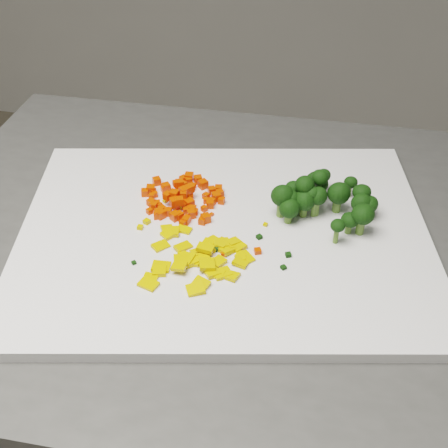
% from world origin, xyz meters
% --- Properties ---
extents(cutting_board, '(0.56, 0.48, 0.01)m').
position_xyz_m(cutting_board, '(0.34, 0.24, 0.91)').
color(cutting_board, silver).
rests_on(cutting_board, counter_block).
extents(carrot_pile, '(0.11, 0.11, 0.03)m').
position_xyz_m(carrot_pile, '(0.27, 0.28, 0.93)').
color(carrot_pile, '#EF2B02').
rests_on(carrot_pile, cutting_board).
extents(pepper_pile, '(0.12, 0.12, 0.02)m').
position_xyz_m(pepper_pile, '(0.31, 0.18, 0.92)').
color(pepper_pile, '#D6A20B').
rests_on(pepper_pile, cutting_board).
extents(broccoli_pile, '(0.13, 0.13, 0.06)m').
position_xyz_m(broccoli_pile, '(0.44, 0.30, 0.94)').
color(broccoli_pile, black).
rests_on(broccoli_pile, cutting_board).
extents(carrot_cube_0, '(0.01, 0.01, 0.01)m').
position_xyz_m(carrot_cube_0, '(0.25, 0.25, 0.92)').
color(carrot_cube_0, '#EF2B02').
rests_on(carrot_cube_0, carrot_pile).
extents(carrot_cube_1, '(0.01, 0.01, 0.01)m').
position_xyz_m(carrot_cube_1, '(0.23, 0.29, 0.92)').
color(carrot_cube_1, '#EF2B02').
rests_on(carrot_cube_1, carrot_pile).
extents(carrot_cube_2, '(0.01, 0.01, 0.01)m').
position_xyz_m(carrot_cube_2, '(0.26, 0.25, 0.92)').
color(carrot_cube_2, '#EF2B02').
rests_on(carrot_cube_2, carrot_pile).
extents(carrot_cube_3, '(0.01, 0.01, 0.01)m').
position_xyz_m(carrot_cube_3, '(0.27, 0.27, 0.92)').
color(carrot_cube_3, '#EF2B02').
rests_on(carrot_cube_3, carrot_pile).
extents(carrot_cube_4, '(0.01, 0.01, 0.01)m').
position_xyz_m(carrot_cube_4, '(0.27, 0.29, 0.92)').
color(carrot_cube_4, '#EF2B02').
rests_on(carrot_cube_4, carrot_pile).
extents(carrot_cube_5, '(0.01, 0.01, 0.01)m').
position_xyz_m(carrot_cube_5, '(0.30, 0.31, 0.92)').
color(carrot_cube_5, '#EF2B02').
rests_on(carrot_cube_5, carrot_pile).
extents(carrot_cube_6, '(0.01, 0.01, 0.01)m').
position_xyz_m(carrot_cube_6, '(0.28, 0.33, 0.92)').
color(carrot_cube_6, '#EF2B02').
rests_on(carrot_cube_6, carrot_pile).
extents(carrot_cube_7, '(0.01, 0.01, 0.01)m').
position_xyz_m(carrot_cube_7, '(0.26, 0.31, 0.92)').
color(carrot_cube_7, '#EF2B02').
rests_on(carrot_cube_7, carrot_pile).
extents(carrot_cube_8, '(0.01, 0.01, 0.01)m').
position_xyz_m(carrot_cube_8, '(0.26, 0.28, 0.93)').
color(carrot_cube_8, '#EF2B02').
rests_on(carrot_cube_8, carrot_pile).
extents(carrot_cube_9, '(0.01, 0.01, 0.01)m').
position_xyz_m(carrot_cube_9, '(0.31, 0.29, 0.92)').
color(carrot_cube_9, '#EF2B02').
rests_on(carrot_cube_9, carrot_pile).
extents(carrot_cube_10, '(0.01, 0.01, 0.01)m').
position_xyz_m(carrot_cube_10, '(0.22, 0.29, 0.92)').
color(carrot_cube_10, '#EF2B02').
rests_on(carrot_cube_10, carrot_pile).
extents(carrot_cube_11, '(0.01, 0.01, 0.01)m').
position_xyz_m(carrot_cube_11, '(0.29, 0.26, 0.92)').
color(carrot_cube_11, '#EF2B02').
rests_on(carrot_cube_11, carrot_pile).
extents(carrot_cube_12, '(0.01, 0.01, 0.01)m').
position_xyz_m(carrot_cube_12, '(0.26, 0.30, 0.93)').
color(carrot_cube_12, '#EF2B02').
rests_on(carrot_cube_12, carrot_pile).
extents(carrot_cube_13, '(0.01, 0.01, 0.01)m').
position_xyz_m(carrot_cube_13, '(0.29, 0.24, 0.92)').
color(carrot_cube_13, '#EF2B02').
rests_on(carrot_cube_13, carrot_pile).
extents(carrot_cube_14, '(0.01, 0.01, 0.01)m').
position_xyz_m(carrot_cube_14, '(0.24, 0.26, 0.92)').
color(carrot_cube_14, '#EF2B02').
rests_on(carrot_cube_14, carrot_pile).
extents(carrot_cube_15, '(0.01, 0.01, 0.01)m').
position_xyz_m(carrot_cube_15, '(0.27, 0.33, 0.92)').
color(carrot_cube_15, '#EF2B02').
rests_on(carrot_cube_15, carrot_pile).
extents(carrot_cube_16, '(0.01, 0.01, 0.01)m').
position_xyz_m(carrot_cube_16, '(0.27, 0.25, 0.92)').
color(carrot_cube_16, '#EF2B02').
rests_on(carrot_cube_16, carrot_pile).
extents(carrot_cube_17, '(0.01, 0.01, 0.01)m').
position_xyz_m(carrot_cube_17, '(0.31, 0.31, 0.92)').
color(carrot_cube_17, '#EF2B02').
rests_on(carrot_cube_17, carrot_pile).
extents(carrot_cube_18, '(0.01, 0.01, 0.01)m').
position_xyz_m(carrot_cube_18, '(0.27, 0.27, 0.93)').
color(carrot_cube_18, '#EF2B02').
rests_on(carrot_cube_18, carrot_pile).
extents(carrot_cube_19, '(0.01, 0.01, 0.01)m').
position_xyz_m(carrot_cube_19, '(0.28, 0.31, 0.92)').
color(carrot_cube_19, '#EF2B02').
rests_on(carrot_cube_19, carrot_pile).
extents(carrot_cube_20, '(0.01, 0.01, 0.01)m').
position_xyz_m(carrot_cube_20, '(0.31, 0.32, 0.92)').
color(carrot_cube_20, '#EF2B02').
rests_on(carrot_cube_20, carrot_pile).
extents(carrot_cube_21, '(0.01, 0.01, 0.01)m').
position_xyz_m(carrot_cube_21, '(0.26, 0.30, 0.92)').
color(carrot_cube_21, '#EF2B02').
rests_on(carrot_cube_21, carrot_pile).
extents(carrot_cube_22, '(0.01, 0.01, 0.01)m').
position_xyz_m(carrot_cube_22, '(0.28, 0.32, 0.92)').
color(carrot_cube_22, '#EF2B02').
rests_on(carrot_cube_22, carrot_pile).
extents(carrot_cube_23, '(0.01, 0.01, 0.01)m').
position_xyz_m(carrot_cube_23, '(0.25, 0.27, 0.92)').
color(carrot_cube_23, '#EF2B02').
rests_on(carrot_cube_23, carrot_pile).
extents(carrot_cube_24, '(0.01, 0.01, 0.01)m').
position_xyz_m(carrot_cube_24, '(0.26, 0.31, 0.92)').
color(carrot_cube_24, '#EF2B02').
rests_on(carrot_cube_24, carrot_pile).
extents(carrot_cube_25, '(0.01, 0.01, 0.01)m').
position_xyz_m(carrot_cube_25, '(0.29, 0.32, 0.92)').
color(carrot_cube_25, '#EF2B02').
rests_on(carrot_cube_25, carrot_pile).
extents(carrot_cube_26, '(0.01, 0.01, 0.01)m').
position_xyz_m(carrot_cube_26, '(0.30, 0.30, 0.92)').
color(carrot_cube_26, '#EF2B02').
rests_on(carrot_cube_26, carrot_pile).
extents(carrot_cube_27, '(0.01, 0.01, 0.01)m').
position_xyz_m(carrot_cube_27, '(0.28, 0.28, 0.92)').
color(carrot_cube_27, '#EF2B02').
rests_on(carrot_cube_27, carrot_pile).
extents(carrot_cube_28, '(0.01, 0.01, 0.01)m').
position_xyz_m(carrot_cube_28, '(0.25, 0.26, 0.92)').
color(carrot_cube_28, '#EF2B02').
rests_on(carrot_cube_28, carrot_pile).
extents(carrot_cube_29, '(0.01, 0.01, 0.01)m').
position_xyz_m(carrot_cube_29, '(0.27, 0.33, 0.92)').
color(carrot_cube_29, '#EF2B02').
rests_on(carrot_cube_29, carrot_pile).
extents(carrot_cube_30, '(0.01, 0.01, 0.01)m').
position_xyz_m(carrot_cube_30, '(0.27, 0.29, 0.93)').
color(carrot_cube_30, '#EF2B02').
rests_on(carrot_cube_30, carrot_pile).
extents(carrot_cube_31, '(0.01, 0.01, 0.01)m').
position_xyz_m(carrot_cube_31, '(0.27, 0.27, 0.92)').
color(carrot_cube_31, '#EF2B02').
rests_on(carrot_cube_31, carrot_pile).
extents(carrot_cube_32, '(0.01, 0.01, 0.01)m').
position_xyz_m(carrot_cube_32, '(0.27, 0.28, 0.92)').
color(carrot_cube_32, '#EF2B02').
rests_on(carrot_cube_32, carrot_pile).
extents(carrot_cube_33, '(0.01, 0.01, 0.01)m').
position_xyz_m(carrot_cube_33, '(0.26, 0.27, 0.93)').
color(carrot_cube_33, '#EF2B02').
rests_on(carrot_cube_33, carrot_pile).
extents(carrot_cube_34, '(0.01, 0.01, 0.01)m').
position_xyz_m(carrot_cube_34, '(0.24, 0.27, 0.92)').
color(carrot_cube_34, '#EF2B02').
rests_on(carrot_cube_34, carrot_pile).
extents(carrot_cube_35, '(0.01, 0.01, 0.01)m').
position_xyz_m(carrot_cube_35, '(0.30, 0.27, 0.92)').
color(carrot_cube_35, '#EF2B02').
rests_on(carrot_cube_35, carrot_pile).
extents(carrot_cube_36, '(0.01, 0.01, 0.01)m').
position_xyz_m(carrot_cube_36, '(0.29, 0.27, 0.92)').
color(carrot_cube_36, '#EF2B02').
rests_on(carrot_cube_36, carrot_pile).
extents(carrot_cube_37, '(0.01, 0.01, 0.01)m').
position_xyz_m(carrot_cube_37, '(0.24, 0.30, 0.92)').
color(carrot_cube_37, '#EF2B02').
rests_on(carrot_cube_37, carrot_pile).
extents(carrot_cube_38, '(0.01, 0.01, 0.01)m').
position_xyz_m(carrot_cube_38, '(0.27, 0.28, 0.92)').
color(carrot_cube_38, '#EF2B02').
rests_on(carrot_cube_38, carrot_pile).
extents(carrot_cube_39, '(0.01, 0.01, 0.01)m').
position_xyz_m(carrot_cube_39, '(0.29, 0.25, 0.92)').
color(carrot_cube_39, '#EF2B02').
rests_on(carrot_cube_39, carrot_pile).
extents(carrot_cube_40, '(0.01, 0.01, 0.01)m').
position_xyz_m(carrot_cube_40, '(0.31, 0.25, 0.92)').
color(carrot_cube_40, '#EF2B02').
rests_on(carrot_cube_40, carrot_pile).
extents(carrot_cube_41, '(0.01, 0.01, 0.01)m').
position_xyz_m(carrot_cube_41, '(0.23, 0.31, 0.92)').
color(carrot_cube_41, '#EF2B02').
rests_on(carrot_cube_41, carrot_pile).
extents(carrot_cube_42, '(0.01, 0.01, 0.01)m').
position_xyz_m(carrot_cube_42, '(0.27, 0.28, 0.92)').
color(carrot_cube_42, '#EF2B02').
rests_on(carrot_cube_42, carrot_pile).
extents(carrot_cube_43, '(0.01, 0.01, 0.01)m').
position_xyz_m(carrot_cube_43, '(0.24, 0.27, 0.92)').
color(carrot_cube_43, '#EF2B02').
rests_on(carrot_cube_43, carrot_pile).
extents(carrot_cube_44, '(0.01, 0.01, 0.01)m').
position_xyz_m(carrot_cube_44, '(0.27, 0.28, 0.93)').
color(carrot_cube_44, '#EF2B02').
rests_on(carrot_cube_44, carrot_pile).
extents(carrot_cube_45, '(0.01, 0.01, 0.01)m').
position_xyz_m(carrot_cube_45, '(0.26, 0.31, 0.92)').
color(carrot_cube_45, '#EF2B02').
rests_on(carrot_cube_45, carrot_pile).
extents(carrot_cube_46, '(0.01, 0.01, 0.01)m').
position_xyz_m(carrot_cube_46, '(0.32, 0.29, 0.92)').
color(carrot_cube_46, '#EF2B02').
rests_on(carrot_cube_46, carrot_pile).
extents(carrot_cube_47, '(0.01, 0.01, 0.01)m').
position_xyz_m(carrot_cube_47, '(0.25, 0.25, 0.92)').
color(carrot_cube_47, '#EF2B02').
rests_on(carrot_cube_47, carrot_pile).
extents(carrot_cube_48, '(0.01, 0.01, 0.01)m').
position_xyz_m(carrot_cube_48, '(0.27, 0.29, 0.92)').
color(carrot_cube_48, '#EF2B02').
rests_on(carrot_cube_48, carrot_pile).
extents(carrot_cube_49, '(0.01, 0.01, 0.01)m').
position_xyz_m(carrot_cube_49, '(0.24, 0.25, 0.92)').
color(carrot_cube_49, '#EF2B02').
rests_on(carrot_cube_49, carrot_pile).
extents(carrot_cube_50, '(0.01, 0.01, 0.01)m').
position_xyz_m(carrot_cube_50, '(0.28, 0.26, 0.92)').
color(carrot_cube_50, '#EF2B02').
rests_on(carrot_cube_50, carrot_pile).
extents(carrot_cube_51, '(0.01, 0.01, 0.01)m').
position_xyz_m(carrot_cube_51, '(0.29, 0.26, 0.92)').
color(carrot_cube_51, '#EF2B02').
rests_on(carrot_cube_51, carrot_pile).
extents(carrot_cube_52, '(0.01, 0.01, 0.01)m').
position_xyz_m(carrot_cube_52, '(0.23, 0.28, 0.92)').
color(carrot_cube_52, '#EF2B02').
rests_on(carrot_cube_52, carrot_pile).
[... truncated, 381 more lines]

